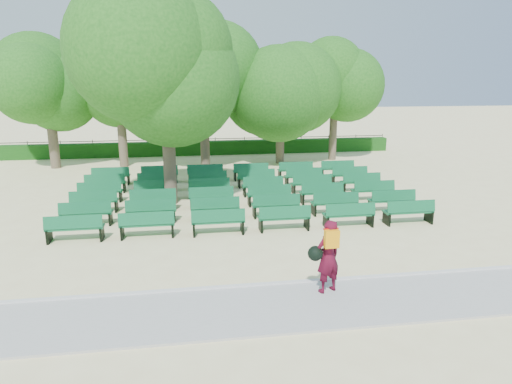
# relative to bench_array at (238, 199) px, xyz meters

# --- Properties ---
(ground) EXTENTS (120.00, 120.00, 0.00)m
(ground) POSITION_rel_bench_array_xyz_m (-1.06, -1.90, -0.09)
(ground) COLOR beige
(paving) EXTENTS (30.00, 2.20, 0.06)m
(paving) POSITION_rel_bench_array_xyz_m (-1.06, -9.30, -0.06)
(paving) COLOR #ACABA7
(paving) RESTS_ON ground
(curb) EXTENTS (30.00, 0.12, 0.10)m
(curb) POSITION_rel_bench_array_xyz_m (-1.06, -8.15, -0.04)
(curb) COLOR silver
(curb) RESTS_ON ground
(hedge) EXTENTS (26.00, 0.70, 0.90)m
(hedge) POSITION_rel_bench_array_xyz_m (-1.06, 12.10, 0.36)
(hedge) COLOR #164C13
(hedge) RESTS_ON ground
(fence) EXTENTS (26.00, 0.10, 1.02)m
(fence) POSITION_rel_bench_array_xyz_m (-1.06, 12.50, -0.09)
(fence) COLOR black
(fence) RESTS_ON ground
(tree_line) EXTENTS (21.80, 6.80, 7.04)m
(tree_line) POSITION_rel_bench_array_xyz_m (-1.06, 8.10, -0.09)
(tree_line) COLOR #27681B
(tree_line) RESTS_ON ground
(bench_array) EXTENTS (1.78, 0.63, 1.11)m
(bench_array) POSITION_rel_bench_array_xyz_m (0.00, 0.00, 0.00)
(bench_array) COLOR #105B34
(bench_array) RESTS_ON ground
(tree_among) EXTENTS (5.22, 5.22, 7.45)m
(tree_among) POSITION_rel_bench_array_xyz_m (-2.76, 0.10, 4.99)
(tree_among) COLOR brown
(tree_among) RESTS_ON ground
(person) EXTENTS (0.90, 0.64, 1.79)m
(person) POSITION_rel_bench_array_xyz_m (1.09, -8.74, 0.89)
(person) COLOR #4E0B1E
(person) RESTS_ON ground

